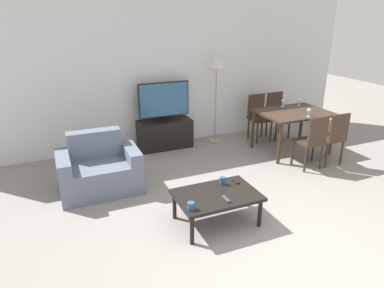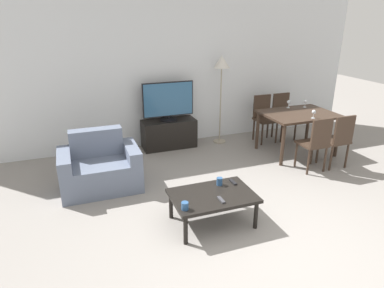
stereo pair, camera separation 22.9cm
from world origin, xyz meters
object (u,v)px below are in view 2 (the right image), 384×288
object	(u,v)px
remote_primary	(233,182)
cup_colored_far	(185,206)
dining_chair_far_left	(264,116)
wine_glass_right	(305,102)
floor_lamp	(222,68)
dining_chair_far	(283,114)
cup_white_near	(219,181)
dining_chair_near_right	(338,138)
coffee_table	(213,197)
dining_table	(298,118)
dining_chair_near	(316,142)
wine_glass_left	(314,112)
wine_glass_center	(289,102)
armchair	(100,169)
tv	(168,101)
tv_stand	(169,134)
remote_secondary	(221,200)

from	to	relation	value
remote_primary	cup_colored_far	bearing A→B (deg)	-153.56
dining_chair_far_left	wine_glass_right	xyz separation A→B (m)	(0.57, -0.49, 0.35)
dining_chair_far_left	floor_lamp	world-z (taller)	floor_lamp
dining_chair_far	cup_white_near	bearing A→B (deg)	-137.87
wine_glass_right	dining_chair_near_right	bearing A→B (deg)	-96.76
dining_chair_far	coffee_table	bearing A→B (deg)	-137.46
dining_table	remote_primary	xyz separation A→B (m)	(-1.99, -1.39, -0.26)
dining_chair_far_left	dining_chair_near	bearing A→B (deg)	-90.00
wine_glass_left	dining_chair_far_left	bearing A→B (deg)	101.89
cup_white_near	wine_glass_center	size ratio (longest dim) A/B	0.68
armchair	dining_table	bearing A→B (deg)	2.65
coffee_table	wine_glass_left	xyz separation A→B (m)	(2.37, 1.22, 0.51)
cup_white_near	dining_table	bearing A→B (deg)	32.56
floor_lamp	dining_chair_near_right	bearing A→B (deg)	-53.58
dining_chair_near	tv	bearing A→B (deg)	135.74
dining_chair_near	remote_primary	size ratio (longest dim) A/B	6.10
dining_chair_near	dining_chair_near_right	bearing A→B (deg)	0.00
wine_glass_left	floor_lamp	bearing A→B (deg)	129.20
tv_stand	dining_table	size ratio (longest dim) A/B	0.80
remote_primary	remote_secondary	size ratio (longest dim) A/B	1.00
floor_lamp	remote_primary	world-z (taller)	floor_lamp
dining_chair_far	wine_glass_center	distance (m)	0.57
cup_colored_far	remote_primary	bearing A→B (deg)	26.44
dining_table	dining_chair_near_right	world-z (taller)	dining_chair_near_right
coffee_table	armchair	bearing A→B (deg)	129.69
wine_glass_center	remote_primary	bearing A→B (deg)	-138.93
tv_stand	tv	world-z (taller)	tv
armchair	floor_lamp	bearing A→B (deg)	25.24
dining_table	wine_glass_center	bearing A→B (deg)	84.83
dining_table	coffee_table	bearing A→B (deg)	-146.08
cup_colored_far	remote_secondary	bearing A→B (deg)	4.47
cup_colored_far	dining_chair_far	bearing A→B (deg)	40.57
remote_primary	wine_glass_center	bearing A→B (deg)	41.07
wine_glass_right	cup_white_near	bearing A→B (deg)	-146.37
coffee_table	dining_table	world-z (taller)	dining_table
armchair	dining_chair_far	size ratio (longest dim) A/B	1.22
dining_chair_far_left	wine_glass_center	bearing A→B (deg)	-58.30
tv_stand	dining_chair_far	bearing A→B (deg)	-7.03
dining_chair_far_left	remote_primary	world-z (taller)	dining_chair_far_left
tv_stand	wine_glass_left	size ratio (longest dim) A/B	6.91
cup_white_near	wine_glass_right	size ratio (longest dim) A/B	0.68
coffee_table	floor_lamp	xyz separation A→B (m)	(1.27, 2.57, 1.11)
tv	floor_lamp	bearing A→B (deg)	-4.19
dining_chair_near	armchair	bearing A→B (deg)	169.44
coffee_table	cup_colored_far	distance (m)	0.48
dining_chair_near	wine_glass_center	distance (m)	1.22
tv_stand	coffee_table	bearing A→B (deg)	-95.14
dining_chair_far_left	remote_primary	xyz separation A→B (m)	(-1.77, -2.17, -0.11)
cup_white_near	coffee_table	bearing A→B (deg)	-132.36
dining_chair_near	dining_chair_far	bearing A→B (deg)	74.17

